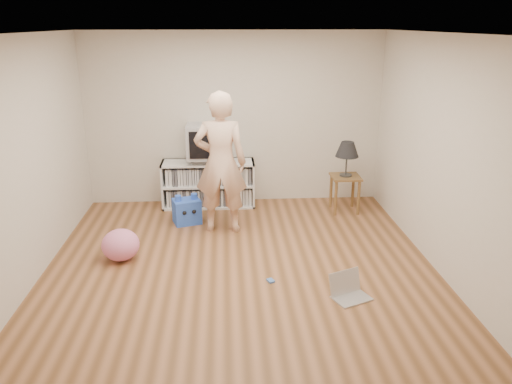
{
  "coord_description": "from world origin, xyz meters",
  "views": [
    {
      "loc": [
        -0.15,
        -5.3,
        2.71
      ],
      "look_at": [
        0.21,
        0.4,
        0.75
      ],
      "focal_mm": 35.0,
      "sensor_mm": 36.0,
      "label": 1
    }
  ],
  "objects_px": {
    "plush_blue": "(187,211)",
    "plush_pink": "(121,245)",
    "side_table": "(345,184)",
    "media_unit": "(208,183)",
    "person": "(221,163)",
    "table_lamp": "(347,150)",
    "crt_tv": "(207,141)",
    "dvd_deck": "(208,160)",
    "laptop": "(348,290)"
  },
  "relations": [
    {
      "from": "side_table",
      "to": "plush_pink",
      "type": "height_order",
      "value": "side_table"
    },
    {
      "from": "side_table",
      "to": "table_lamp",
      "type": "bearing_deg",
      "value": 180.0
    },
    {
      "from": "side_table",
      "to": "dvd_deck",
      "type": "bearing_deg",
      "value": 169.71
    },
    {
      "from": "crt_tv",
      "to": "plush_pink",
      "type": "bearing_deg",
      "value": -118.96
    },
    {
      "from": "table_lamp",
      "to": "person",
      "type": "relative_size",
      "value": 0.27
    },
    {
      "from": "laptop",
      "to": "plush_blue",
      "type": "bearing_deg",
      "value": 106.82
    },
    {
      "from": "plush_blue",
      "to": "plush_pink",
      "type": "distance_m",
      "value": 1.32
    },
    {
      "from": "plush_blue",
      "to": "plush_pink",
      "type": "bearing_deg",
      "value": -140.15
    },
    {
      "from": "laptop",
      "to": "plush_pink",
      "type": "distance_m",
      "value": 2.71
    },
    {
      "from": "media_unit",
      "to": "plush_pink",
      "type": "height_order",
      "value": "media_unit"
    },
    {
      "from": "plush_blue",
      "to": "side_table",
      "type": "bearing_deg",
      "value": -9.41
    },
    {
      "from": "media_unit",
      "to": "person",
      "type": "bearing_deg",
      "value": -78.44
    },
    {
      "from": "side_table",
      "to": "plush_pink",
      "type": "distance_m",
      "value": 3.37
    },
    {
      "from": "media_unit",
      "to": "laptop",
      "type": "distance_m",
      "value": 3.23
    },
    {
      "from": "plush_blue",
      "to": "table_lamp",
      "type": "bearing_deg",
      "value": -9.41
    },
    {
      "from": "dvd_deck",
      "to": "person",
      "type": "relative_size",
      "value": 0.24
    },
    {
      "from": "person",
      "to": "laptop",
      "type": "height_order",
      "value": "person"
    },
    {
      "from": "side_table",
      "to": "laptop",
      "type": "height_order",
      "value": "side_table"
    },
    {
      "from": "side_table",
      "to": "table_lamp",
      "type": "height_order",
      "value": "table_lamp"
    },
    {
      "from": "media_unit",
      "to": "crt_tv",
      "type": "bearing_deg",
      "value": -90.0
    },
    {
      "from": "table_lamp",
      "to": "plush_blue",
      "type": "distance_m",
      "value": 2.47
    },
    {
      "from": "dvd_deck",
      "to": "media_unit",
      "type": "bearing_deg",
      "value": 90.0
    },
    {
      "from": "crt_tv",
      "to": "person",
      "type": "height_order",
      "value": "person"
    },
    {
      "from": "table_lamp",
      "to": "plush_pink",
      "type": "height_order",
      "value": "table_lamp"
    },
    {
      "from": "media_unit",
      "to": "table_lamp",
      "type": "distance_m",
      "value": 2.16
    },
    {
      "from": "media_unit",
      "to": "dvd_deck",
      "type": "xyz_separation_m",
      "value": [
        -0.0,
        -0.02,
        0.39
      ]
    },
    {
      "from": "laptop",
      "to": "person",
      "type": "bearing_deg",
      "value": 101.83
    },
    {
      "from": "table_lamp",
      "to": "dvd_deck",
      "type": "bearing_deg",
      "value": 169.71
    },
    {
      "from": "person",
      "to": "plush_blue",
      "type": "bearing_deg",
      "value": -25.69
    },
    {
      "from": "laptop",
      "to": "plush_blue",
      "type": "relative_size",
      "value": 1.05
    },
    {
      "from": "dvd_deck",
      "to": "table_lamp",
      "type": "distance_m",
      "value": 2.08
    },
    {
      "from": "crt_tv",
      "to": "plush_blue",
      "type": "bearing_deg",
      "value": -112.57
    },
    {
      "from": "person",
      "to": "side_table",
      "type": "bearing_deg",
      "value": -157.91
    },
    {
      "from": "media_unit",
      "to": "table_lamp",
      "type": "bearing_deg",
      "value": -10.72
    },
    {
      "from": "person",
      "to": "table_lamp",
      "type": "bearing_deg",
      "value": -157.91
    },
    {
      "from": "laptop",
      "to": "plush_pink",
      "type": "relative_size",
      "value": 1.03
    },
    {
      "from": "side_table",
      "to": "plush_blue",
      "type": "xyz_separation_m",
      "value": [
        -2.33,
        -0.33,
        -0.24
      ]
    },
    {
      "from": "crt_tv",
      "to": "side_table",
      "type": "height_order",
      "value": "crt_tv"
    },
    {
      "from": "dvd_deck",
      "to": "person",
      "type": "xyz_separation_m",
      "value": [
        0.2,
        -0.98,
        0.21
      ]
    },
    {
      "from": "table_lamp",
      "to": "person",
      "type": "xyz_separation_m",
      "value": [
        -1.83,
        -0.61,
        0.01
      ]
    },
    {
      "from": "crt_tv",
      "to": "person",
      "type": "distance_m",
      "value": 1.0
    },
    {
      "from": "laptop",
      "to": "plush_pink",
      "type": "height_order",
      "value": "plush_pink"
    },
    {
      "from": "dvd_deck",
      "to": "laptop",
      "type": "relative_size",
      "value": 0.98
    },
    {
      "from": "media_unit",
      "to": "dvd_deck",
      "type": "distance_m",
      "value": 0.39
    },
    {
      "from": "person",
      "to": "plush_pink",
      "type": "xyz_separation_m",
      "value": [
        -1.2,
        -0.83,
        -0.76
      ]
    },
    {
      "from": "side_table",
      "to": "plush_pink",
      "type": "xyz_separation_m",
      "value": [
        -3.04,
        -1.44,
        -0.23
      ]
    },
    {
      "from": "plush_blue",
      "to": "person",
      "type": "bearing_deg",
      "value": -46.9
    },
    {
      "from": "plush_blue",
      "to": "plush_pink",
      "type": "relative_size",
      "value": 0.98
    },
    {
      "from": "crt_tv",
      "to": "plush_blue",
      "type": "height_order",
      "value": "crt_tv"
    },
    {
      "from": "crt_tv",
      "to": "plush_blue",
      "type": "xyz_separation_m",
      "value": [
        -0.29,
        -0.7,
        -0.84
      ]
    }
  ]
}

